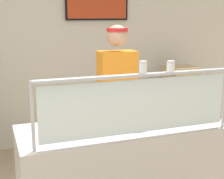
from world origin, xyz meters
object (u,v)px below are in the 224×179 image
(pizza_server, at_px, (128,121))
(pepper_flake_shaker, at_px, (171,67))
(worker_figure, at_px, (118,99))
(parmesan_shaker, at_px, (143,68))
(pizza_tray, at_px, (130,123))
(pizza_box_stack, at_px, (181,77))

(pizza_server, bearing_deg, pepper_flake_shaker, -35.96)
(pepper_flake_shaker, distance_m, worker_figure, 1.08)
(pizza_server, distance_m, parmesan_shaker, 0.56)
(pizza_tray, height_order, pizza_server, pizza_server)
(pizza_server, height_order, worker_figure, worker_figure)
(parmesan_shaker, distance_m, pizza_box_stack, 2.66)
(pizza_tray, distance_m, worker_figure, 0.69)
(pizza_tray, height_order, worker_figure, worker_figure)
(pizza_tray, xyz_separation_m, parmesan_shaker, (-0.03, -0.30, 0.51))
(parmesan_shaker, relative_size, pizza_box_stack, 0.21)
(parmesan_shaker, height_order, pepper_flake_shaker, parmesan_shaker)
(pizza_server, distance_m, pizza_box_stack, 2.40)
(parmesan_shaker, bearing_deg, pizza_box_stack, 52.03)
(pizza_server, relative_size, pepper_flake_shaker, 3.35)
(pizza_server, bearing_deg, worker_figure, 91.39)
(parmesan_shaker, relative_size, worker_figure, 0.05)
(pepper_flake_shaker, bearing_deg, parmesan_shaker, -180.00)
(pizza_tray, xyz_separation_m, worker_figure, (0.15, 0.68, 0.04))
(pizza_box_stack, bearing_deg, pizza_tray, -131.86)
(parmesan_shaker, bearing_deg, pepper_flake_shaker, 0.00)
(pizza_tray, relative_size, pizza_box_stack, 0.96)
(pizza_tray, bearing_deg, pepper_flake_shaker, -56.23)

